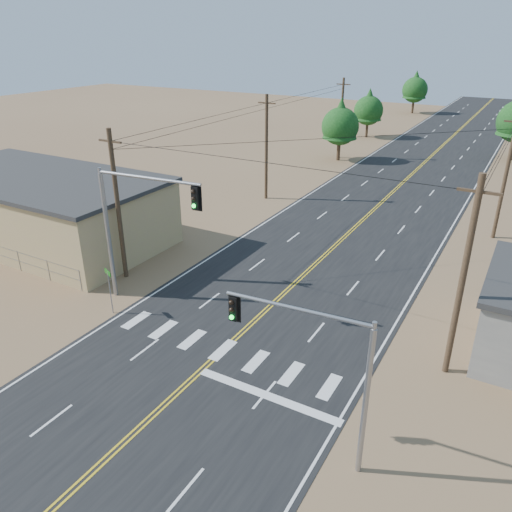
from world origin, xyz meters
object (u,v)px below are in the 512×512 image
Objects in this scene: building_left at (41,209)px; signal_mast_right at (324,363)px; signal_mast_left at (132,217)px; street_sign at (109,285)px.

signal_mast_right is (28.17, -10.13, 1.99)m from building_left.
signal_mast_right reaches higher than building_left.
signal_mast_right is (14.49, -6.04, -1.07)m from signal_mast_left.
building_left is 2.43× the size of signal_mast_left.
street_sign is (13.20, -6.02, -0.61)m from building_left.
building_left is at bearing 179.13° from street_sign.
building_left is 7.10× the size of street_sign.
signal_mast_left is at bearing -16.67° from building_left.
signal_mast_right is 15.74m from street_sign.
signal_mast_right is at bearing -27.76° from signal_mast_left.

